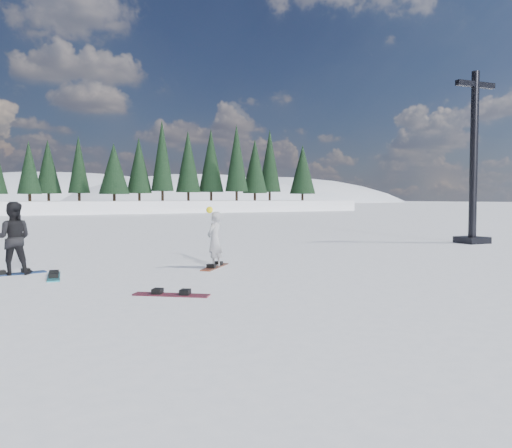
{
  "coord_description": "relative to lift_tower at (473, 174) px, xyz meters",
  "views": [
    {
      "loc": [
        -3.09,
        -11.31,
        1.9
      ],
      "look_at": [
        4.03,
        2.16,
        1.1
      ],
      "focal_mm": 35.0,
      "sensor_mm": 36.0,
      "label": 1
    }
  ],
  "objects": [
    {
      "name": "snowboard_man",
      "position": [
        -17.36,
        -0.57,
        -2.88
      ],
      "size": [
        1.53,
        0.55,
        0.03
      ],
      "primitive_type": "cube",
      "rotation": [
        0.0,
        0.0,
        0.18
      ],
      "color": "navy",
      "rests_on": "ground"
    },
    {
      "name": "snowboarder_man",
      "position": [
        -17.36,
        -0.57,
        -2.0
      ],
      "size": [
        0.99,
        0.83,
        1.81
      ],
      "primitive_type": "imported",
      "rotation": [
        0.0,
        0.0,
        2.96
      ],
      "color": "black",
      "rests_on": "ground"
    },
    {
      "name": "snowboard_loose_a",
      "position": [
        -16.53,
        -1.47,
        -2.88
      ],
      "size": [
        0.46,
        1.52,
        0.03
      ],
      "primitive_type": "cube",
      "rotation": [
        0.0,
        0.0,
        1.45
      ],
      "color": "teal",
      "rests_on": "ground"
    },
    {
      "name": "ground",
      "position": [
        -14.69,
        -2.9,
        -2.9
      ],
      "size": [
        420.0,
        420.0,
        0.0
      ],
      "primitive_type": "plane",
      "color": "white",
      "rests_on": "ground"
    },
    {
      "name": "snowboard_loose_b",
      "position": [
        -14.75,
        -4.95,
        -2.88
      ],
      "size": [
        1.36,
        1.13,
        0.03
      ],
      "primitive_type": "cube",
      "rotation": [
        0.0,
        0.0,
        -0.65
      ],
      "color": "maroon",
      "rests_on": "ground"
    },
    {
      "name": "snowboarder_woman",
      "position": [
        -12.46,
        -1.74,
        -2.12
      ],
      "size": [
        0.67,
        0.62,
        1.67
      ],
      "rotation": [
        0.0,
        0.0,
        3.78
      ],
      "color": "#B0B1B6",
      "rests_on": "ground"
    },
    {
      "name": "lift_tower",
      "position": [
        0.0,
        0.0,
        0.0
      ],
      "size": [
        1.97,
        1.17,
        7.12
      ],
      "rotation": [
        0.0,
        0.0,
        -0.11
      ],
      "color": "black",
      "rests_on": "ground"
    },
    {
      "name": "snowboard_woman",
      "position": [
        -12.45,
        -1.73,
        -2.88
      ],
      "size": [
        1.23,
        1.28,
        0.03
      ],
      "primitive_type": "cube",
      "rotation": [
        0.0,
        0.0,
        0.81
      ],
      "color": "brown",
      "rests_on": "ground"
    }
  ]
}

